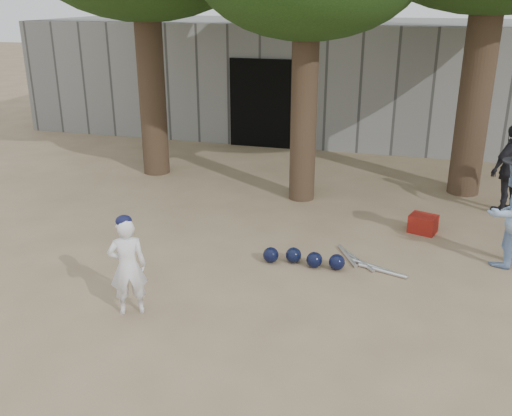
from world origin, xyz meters
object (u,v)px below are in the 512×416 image
(spectator_dark, at_px, (511,170))
(red_bag, at_px, (423,224))
(spectator_blue, at_px, (511,214))
(boy_player, at_px, (128,267))

(spectator_dark, relative_size, red_bag, 3.85)
(red_bag, bearing_deg, spectator_blue, -38.45)
(boy_player, bearing_deg, spectator_dark, -163.72)
(spectator_blue, xyz_separation_m, spectator_dark, (0.27, 2.23, 0.02))
(boy_player, xyz_separation_m, red_bag, (3.43, 3.58, -0.47))
(boy_player, xyz_separation_m, spectator_blue, (4.57, 2.68, 0.17))
(spectator_blue, distance_m, spectator_dark, 2.24)
(boy_player, xyz_separation_m, spectator_dark, (4.84, 4.91, 0.19))
(spectator_blue, relative_size, spectator_dark, 0.97)
(spectator_blue, distance_m, red_bag, 1.58)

